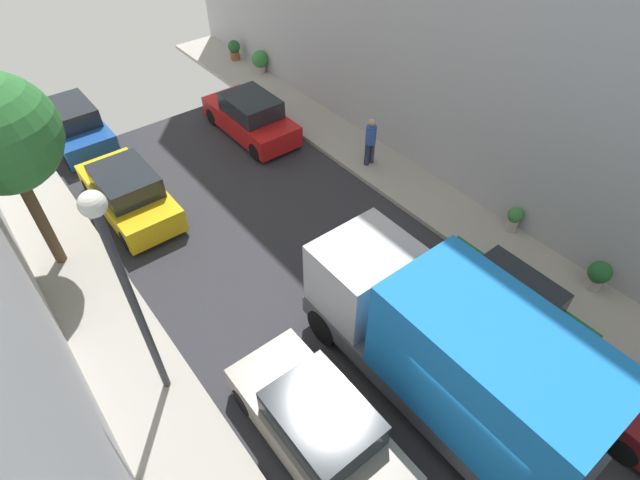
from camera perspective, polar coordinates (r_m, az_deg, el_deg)
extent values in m
plane|color=#2D2D33|center=(11.66, 17.52, -20.64)|extent=(32.00, 32.00, 0.00)
cube|color=#A8A399|center=(14.63, 29.80, -7.49)|extent=(2.00, 44.00, 0.15)
cube|color=gray|center=(10.64, -0.32, -20.94)|extent=(1.76, 4.20, 0.76)
cube|color=#1E2328|center=(9.96, 0.23, -19.85)|extent=(1.56, 2.10, 0.64)
cylinder|color=black|center=(11.29, -8.71, -17.84)|extent=(0.22, 0.64, 0.64)
cylinder|color=black|center=(11.67, -2.04, -13.83)|extent=(0.22, 0.64, 0.64)
cylinder|color=black|center=(10.67, 9.01, -24.80)|extent=(0.22, 0.64, 0.64)
cube|color=gold|center=(16.44, -21.14, 4.67)|extent=(1.76, 4.20, 0.76)
cube|color=#1E2328|center=(15.91, -21.57, 6.35)|extent=(1.56, 2.10, 0.64)
cylinder|color=black|center=(17.71, -25.11, 5.45)|extent=(0.22, 0.64, 0.64)
cylinder|color=black|center=(17.95, -20.58, 7.53)|extent=(0.22, 0.64, 0.64)
cylinder|color=black|center=(15.26, -21.36, -0.02)|extent=(0.22, 0.64, 0.64)
cylinder|color=black|center=(15.54, -16.21, 2.46)|extent=(0.22, 0.64, 0.64)
cube|color=#194799|center=(20.69, -26.52, 11.44)|extent=(1.76, 4.20, 0.76)
cube|color=#1E2328|center=(20.24, -27.01, 12.92)|extent=(1.56, 2.10, 0.64)
cylinder|color=black|center=(22.08, -29.43, 11.62)|extent=(0.22, 0.64, 0.64)
cylinder|color=black|center=(22.27, -25.71, 13.29)|extent=(0.22, 0.64, 0.64)
cylinder|color=black|center=(19.37, -27.01, 8.19)|extent=(0.22, 0.64, 0.64)
cylinder|color=black|center=(19.59, -22.82, 10.09)|extent=(0.22, 0.64, 0.64)
cylinder|color=black|center=(12.33, 31.66, -19.88)|extent=(0.22, 0.64, 0.64)
cube|color=#1E6638|center=(13.03, 19.88, -7.36)|extent=(1.76, 4.20, 0.76)
cube|color=#1E2328|center=(12.49, 21.18, -5.73)|extent=(1.56, 2.10, 0.64)
cylinder|color=black|center=(13.22, 12.40, -5.75)|extent=(0.22, 0.64, 0.64)
cylinder|color=black|center=(14.15, 16.64, -2.65)|extent=(0.22, 0.64, 0.64)
cylinder|color=black|center=(12.43, 23.16, -14.02)|extent=(0.22, 0.64, 0.64)
cylinder|color=black|center=(13.42, 26.86, -10.05)|extent=(0.22, 0.64, 0.64)
cube|color=red|center=(19.26, -8.01, 13.47)|extent=(1.76, 4.20, 0.76)
cube|color=#1E2328|center=(18.80, -7.97, 15.13)|extent=(1.56, 2.10, 0.64)
cylinder|color=black|center=(20.27, -12.27, 13.79)|extent=(0.22, 0.64, 0.64)
cylinder|color=black|center=(20.89, -8.45, 15.27)|extent=(0.22, 0.64, 0.64)
cylinder|color=black|center=(17.91, -7.37, 10.11)|extent=(0.22, 0.64, 0.64)
cylinder|color=black|center=(18.60, -3.27, 11.83)|extent=(0.22, 0.64, 0.64)
cube|color=#4C4C51|center=(11.29, 13.15, -14.78)|extent=(2.20, 6.60, 0.50)
cube|color=#B7B7BC|center=(11.30, 5.08, -3.97)|extent=(2.10, 1.80, 1.70)
cube|color=blue|center=(9.87, 18.91, -13.96)|extent=(2.24, 4.20, 2.40)
cylinder|color=black|center=(12.02, 0.51, -9.90)|extent=(0.30, 0.96, 0.96)
cylinder|color=black|center=(12.88, 7.36, -5.46)|extent=(0.30, 0.96, 0.96)
cylinder|color=black|center=(11.66, 25.61, -19.79)|extent=(0.30, 0.96, 0.96)
cylinder|color=#2D334C|center=(17.26, 5.46, 9.82)|extent=(0.18, 0.18, 0.82)
cylinder|color=#2D334C|center=(17.38, 6.00, 10.06)|extent=(0.18, 0.18, 0.82)
cylinder|color=#3359B2|center=(16.93, 5.90, 11.99)|extent=(0.36, 0.36, 0.64)
sphere|color=tan|center=(16.69, 6.02, 13.32)|extent=(0.24, 0.24, 0.24)
cylinder|color=brown|center=(14.78, -29.55, 2.09)|extent=(0.30, 0.30, 3.01)
cylinder|color=#B2A899|center=(14.97, 29.07, -4.32)|extent=(0.40, 0.40, 0.34)
sphere|color=#23602D|center=(14.70, 29.60, -3.26)|extent=(0.59, 0.59, 0.59)
cylinder|color=brown|center=(25.12, -9.78, 20.28)|extent=(0.44, 0.44, 0.39)
sphere|color=#23602D|center=(24.96, -9.90, 21.16)|extent=(0.56, 0.56, 0.56)
cylinder|color=#B2A899|center=(15.74, 21.29, 1.70)|extent=(0.34, 0.34, 0.40)
sphere|color=#38843D|center=(15.50, 21.64, 2.74)|extent=(0.45, 0.45, 0.45)
cylinder|color=#B2A899|center=(23.77, -6.88, 19.06)|extent=(0.47, 0.47, 0.30)
sphere|color=#38843D|center=(23.59, -6.97, 20.04)|extent=(0.74, 0.74, 0.74)
cylinder|color=#333338|center=(10.07, -20.21, -8.16)|extent=(0.16, 0.16, 5.03)
sphere|color=white|center=(8.23, -24.79, 3.78)|extent=(0.44, 0.44, 0.44)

